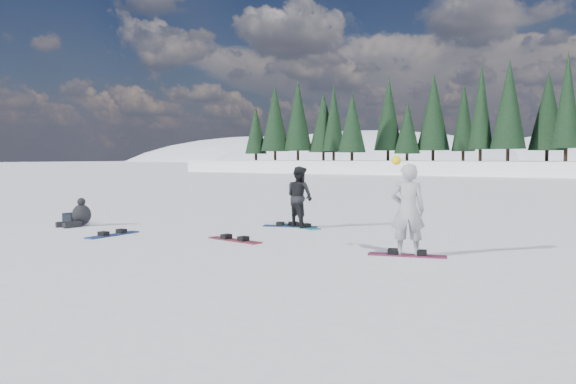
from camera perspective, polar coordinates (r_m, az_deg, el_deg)
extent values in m
plane|color=white|center=(12.16, 2.87, -5.54)|extent=(420.00, 420.00, 0.00)
cube|color=white|center=(65.92, 25.79, 0.65)|extent=(90.00, 14.00, 5.00)
ellipsoid|color=white|center=(196.42, 7.96, -1.03)|extent=(143.00, 110.00, 49.50)
ellipsoid|color=white|center=(264.83, -2.73, 0.02)|extent=(169.00, 130.00, 52.00)
cone|color=black|center=(78.86, -2.92, 5.96)|extent=(3.20, 3.20, 7.50)
cone|color=black|center=(77.22, -1.03, 6.01)|extent=(3.20, 3.20, 7.50)
cone|color=black|center=(75.66, 0.94, 6.06)|extent=(3.20, 3.20, 7.50)
cone|color=black|center=(74.20, 2.99, 6.11)|extent=(3.20, 3.20, 7.50)
cone|color=black|center=(72.84, 5.12, 6.15)|extent=(3.20, 3.20, 7.50)
cone|color=black|center=(71.58, 7.33, 6.18)|extent=(3.20, 3.20, 7.50)
cone|color=black|center=(70.43, 9.61, 6.20)|extent=(3.20, 3.20, 7.50)
cone|color=black|center=(69.39, 11.97, 6.21)|extent=(3.20, 3.20, 7.50)
cone|color=black|center=(68.48, 14.39, 6.22)|extent=(3.20, 3.20, 7.50)
cone|color=black|center=(67.68, 16.87, 6.21)|extent=(3.20, 3.20, 7.50)
cone|color=black|center=(67.02, 19.41, 6.19)|extent=(3.20, 3.20, 7.50)
cone|color=black|center=(66.49, 22.00, 6.15)|extent=(3.20, 3.20, 7.50)
cone|color=black|center=(66.09, 24.62, 6.11)|extent=(3.20, 3.20, 7.50)
imported|color=#A5A6AB|center=(11.09, 12.07, -1.81)|extent=(0.77, 0.64, 1.80)
sphere|color=yellow|center=(11.00, 10.94, 3.17)|extent=(0.18, 0.18, 0.18)
imported|color=black|center=(15.35, 1.18, -0.50)|extent=(0.98, 0.88, 1.68)
ellipsoid|color=black|center=(16.79, -20.23, -2.18)|extent=(0.67, 0.61, 0.59)
sphere|color=black|center=(16.75, -20.26, -0.94)|extent=(0.22, 0.22, 0.22)
cube|color=black|center=(16.44, -21.05, -3.14)|extent=(0.21, 0.53, 0.15)
cube|color=black|center=(16.66, -21.65, -3.06)|extent=(0.34, 0.53, 0.15)
cube|color=black|center=(17.47, -21.16, -2.51)|extent=(0.47, 0.34, 0.30)
cube|color=#9D2251|center=(11.21, 12.01, -6.32)|extent=(1.52, 0.64, 0.03)
cube|color=teal|center=(15.43, 1.18, -3.55)|extent=(1.49, 0.83, 0.03)
cube|color=navy|center=(15.51, 0.21, -3.51)|extent=(1.52, 0.66, 0.03)
cube|color=maroon|center=(12.99, -5.44, -4.90)|extent=(1.53, 0.53, 0.03)
cube|color=navy|center=(14.47, -17.39, -4.18)|extent=(0.29, 1.50, 0.03)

